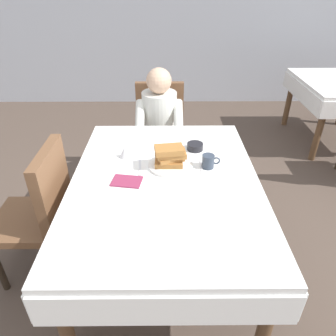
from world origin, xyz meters
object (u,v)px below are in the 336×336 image
plate_breakfast (171,165)px  chair_diner (160,128)px  fork_left_of_plate (140,167)px  chair_left_side (41,208)px  spoon_near_edge (165,196)px  knife_right_of_plate (201,167)px  diner_person (159,121)px  dining_table_main (165,191)px  cup_coffee (208,161)px  breakfast_stack (170,156)px  bowl_butter (195,146)px  syrup_pitcher (125,152)px

plate_breakfast → chair_diner: bearing=94.7°
plate_breakfast → fork_left_of_plate: (-0.19, -0.02, -0.01)m
chair_diner → chair_left_side: size_ratio=1.00×
spoon_near_edge → knife_right_of_plate: bearing=61.2°
diner_person → knife_right_of_plate: bearing=107.2°
dining_table_main → fork_left_of_plate: 0.22m
knife_right_of_plate → spoon_near_edge: size_ratio=1.33×
cup_coffee → breakfast_stack: bearing=177.1°
chair_left_side → plate_breakfast: (0.80, 0.15, 0.22)m
fork_left_of_plate → bowl_butter: bearing=-61.9°
syrup_pitcher → bowl_butter: bearing=12.2°
diner_person → syrup_pitcher: size_ratio=14.00×
chair_left_side → breakfast_stack: 0.86m
chair_diner → bowl_butter: chair_diner is taller
chair_diner → plate_breakfast: 1.05m
fork_left_of_plate → spoon_near_edge: 0.33m
chair_left_side → knife_right_of_plate: bearing=-82.7°
spoon_near_edge → cup_coffee: bearing=56.7°
dining_table_main → spoon_near_edge: bearing=-90.5°
plate_breakfast → knife_right_of_plate: size_ratio=1.40×
chair_diner → syrup_pitcher: size_ratio=11.63×
spoon_near_edge → plate_breakfast: bearing=92.3°
chair_left_side → fork_left_of_plate: size_ratio=5.17×
chair_diner → spoon_near_edge: bearing=92.1°
cup_coffee → spoon_near_edge: size_ratio=0.75×
plate_breakfast → knife_right_of_plate: plate_breakfast is taller
syrup_pitcher → spoon_near_edge: bearing=-58.7°
syrup_pitcher → fork_left_of_plate: syrup_pitcher is taller
diner_person → fork_left_of_plate: (-0.11, -0.89, 0.07)m
dining_table_main → plate_breakfast: plate_breakfast is taller
plate_breakfast → diner_person: bearing=95.6°
chair_left_side → spoon_near_edge: chair_left_side is taller
plate_breakfast → cup_coffee: 0.24m
chair_diner → bowl_butter: (0.25, -0.81, 0.23)m
diner_person → chair_left_side: diner_person is taller
bowl_butter → spoon_near_edge: (-0.21, -0.53, -0.02)m
chair_diner → breakfast_stack: 1.07m
chair_diner → breakfast_stack: chair_diner is taller
knife_right_of_plate → dining_table_main: bearing=121.3°
knife_right_of_plate → bowl_butter: bearing=6.8°
plate_breakfast → syrup_pitcher: size_ratio=3.50×
breakfast_stack → cup_coffee: (0.24, -0.01, -0.04)m
diner_person → plate_breakfast: (0.08, -0.87, 0.08)m
dining_table_main → knife_right_of_plate: knife_right_of_plate is taller
dining_table_main → chair_diner: (-0.05, 1.17, -0.12)m
chair_diner → syrup_pitcher: bearing=76.9°
dining_table_main → fork_left_of_plate: bearing=140.8°
chair_diner → cup_coffee: size_ratio=8.23×
syrup_pitcher → fork_left_of_plate: size_ratio=0.44×
diner_person → fork_left_of_plate: diner_person is taller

